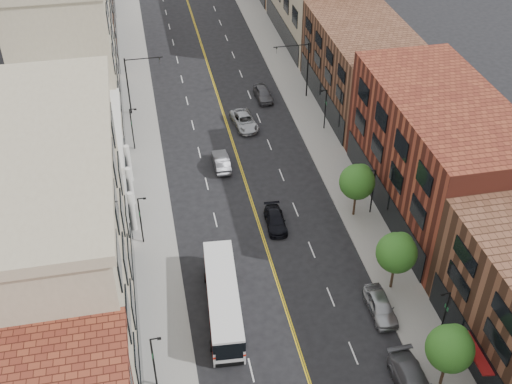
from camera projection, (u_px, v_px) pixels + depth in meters
sidewalk_left at (147, 173)px, 68.03m from camera, size 4.00×110.00×0.15m
sidewalk_right at (328, 153)px, 71.19m from camera, size 4.00×110.00×0.15m
bldg_l_tanoffice at (53, 261)px, 44.34m from camera, size 10.00×22.00×18.00m
bldg_l_white at (72, 172)px, 61.42m from camera, size 10.00×14.00×8.00m
bldg_l_far_a at (68, 50)px, 71.69m from camera, size 10.00×20.00×18.00m
bldg_r_mid at (437, 155)px, 60.13m from camera, size 10.00×22.00×12.00m
bldg_r_far_a at (363, 67)px, 77.14m from camera, size 10.00×20.00×10.00m
tree_r_1 at (451, 347)px, 44.48m from camera, size 3.40×3.40×5.59m
tree_r_2 at (397, 251)px, 52.30m from camera, size 3.40×3.40×5.59m
tree_r_3 at (358, 181)px, 60.11m from camera, size 3.40×3.40×5.59m
lamp_l_1 at (154, 360)px, 45.03m from camera, size 0.81×0.55×5.05m
lamp_l_2 at (141, 218)px, 57.53m from camera, size 0.81×0.55×5.05m
lamp_l_3 at (132, 127)px, 70.04m from camera, size 0.81×0.55×5.05m
lamp_r_1 at (445, 313)px, 48.50m from camera, size 0.81×0.55×5.05m
lamp_r_2 at (373, 189)px, 61.00m from camera, size 0.81×0.55×5.05m
lamp_r_3 at (325, 107)px, 73.50m from camera, size 0.81×0.55×5.05m
signal_mast_left at (133, 79)px, 75.38m from camera, size 4.49×0.18×7.20m
signal_mast_right at (302, 64)px, 78.63m from camera, size 4.49×0.18×7.20m
city_bus at (223, 298)px, 51.50m from camera, size 3.32×11.35×2.88m
car_parked_mid at (413, 383)px, 46.04m from camera, size 2.42×5.70×1.64m
car_parked_far at (380, 306)px, 51.99m from camera, size 1.95×4.68×1.59m
car_lane_behind at (221, 161)px, 68.66m from camera, size 1.59×4.53×1.49m
car_lane_a at (275, 220)px, 60.91m from camera, size 2.00×4.49×1.28m
car_lane_b at (244, 121)px, 75.38m from camera, size 3.02×5.56×1.48m
car_lane_c at (263, 93)px, 80.64m from camera, size 2.02×4.66×1.57m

